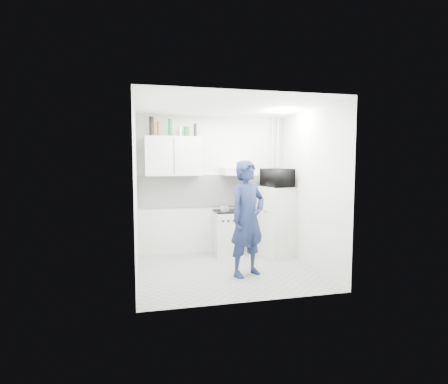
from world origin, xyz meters
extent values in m
plane|color=gray|center=(0.00, 0.00, 0.00)|extent=(2.80, 2.80, 0.00)
plane|color=white|center=(0.00, 0.00, 2.60)|extent=(2.80, 2.80, 0.00)
plane|color=silver|center=(0.00, 1.25, 1.30)|extent=(2.80, 0.00, 2.80)
plane|color=silver|center=(-1.40, 0.00, 1.30)|extent=(0.00, 2.60, 2.60)
plane|color=silver|center=(1.40, 0.00, 1.30)|extent=(0.00, 2.60, 2.60)
imported|color=#172243|center=(0.25, -0.24, 0.89)|extent=(0.77, 0.66, 1.77)
cube|color=silver|center=(0.24, 1.00, 0.40)|extent=(0.50, 0.50, 0.81)
cube|color=silver|center=(1.10, 0.69, 0.65)|extent=(0.65, 0.65, 1.29)
cube|color=black|center=(0.24, 1.00, 0.82)|extent=(0.48, 0.48, 0.03)
cylinder|color=silver|center=(0.19, 0.97, 0.89)|extent=(0.18, 0.18, 0.10)
imported|color=black|center=(1.10, 0.69, 1.46)|extent=(0.66, 0.49, 0.33)
cylinder|color=black|center=(-1.13, 1.07, 2.37)|extent=(0.08, 0.08, 0.34)
cylinder|color=brown|center=(-1.00, 1.07, 2.33)|extent=(0.07, 0.07, 0.26)
cylinder|color=#144C1E|center=(-0.80, 1.07, 2.36)|extent=(0.07, 0.07, 0.32)
cylinder|color=silver|center=(-0.62, 1.07, 2.29)|extent=(0.07, 0.07, 0.17)
cylinder|color=#144C1E|center=(-0.51, 1.07, 2.29)|extent=(0.10, 0.10, 0.18)
cylinder|color=black|center=(-0.35, 1.07, 2.32)|extent=(0.06, 0.06, 0.24)
cube|color=silver|center=(-0.75, 1.07, 1.85)|extent=(1.00, 0.35, 0.70)
cube|color=silver|center=(0.45, 1.00, 1.57)|extent=(0.60, 0.50, 0.14)
cube|color=white|center=(0.00, 1.24, 1.20)|extent=(2.74, 0.03, 0.60)
cylinder|color=silver|center=(1.30, 1.17, 1.30)|extent=(0.05, 0.05, 2.60)
cylinder|color=silver|center=(1.18, 1.17, 1.30)|extent=(0.04, 0.04, 2.60)
cylinder|color=white|center=(1.00, 0.20, 2.57)|extent=(0.10, 0.10, 0.02)
camera|label=1|loc=(-1.30, -5.30, 1.75)|focal=28.00mm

